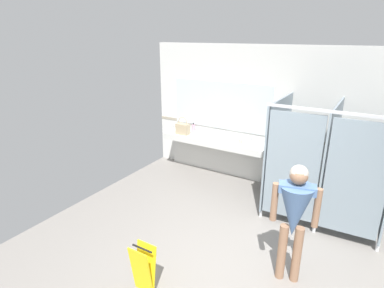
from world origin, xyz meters
name	(u,v)px	position (x,y,z in m)	size (l,w,h in m)	color
ground_plane	(227,288)	(0.00, 0.00, -0.05)	(6.50, 6.79, 0.10)	gray
wall_back	(300,121)	(0.00, 3.15, 1.40)	(6.50, 0.12, 2.79)	silver
wall_back_tile_band	(297,139)	(0.00, 3.09, 1.05)	(6.50, 0.01, 0.06)	#9E937F
vanity_counter	(216,147)	(-1.66, 2.90, 0.63)	(2.36, 0.53, 0.98)	silver
mirror_panel	(221,105)	(-1.66, 3.08, 1.52)	(2.26, 0.02, 1.01)	silver
bathroom_stalls	(328,162)	(0.70, 2.19, 1.04)	(1.82, 1.42, 1.99)	gray
person_standing	(295,211)	(0.60, 0.51, 0.99)	(0.54, 0.49, 1.58)	#8C664C
handbag	(183,128)	(-2.38, 2.68, 1.00)	(0.30, 0.15, 0.39)	tan
soap_dispenser	(193,128)	(-2.28, 2.97, 0.95)	(0.07, 0.07, 0.20)	#D899B2
paper_cup	(241,142)	(-1.01, 2.71, 0.92)	(0.07, 0.07, 0.11)	beige
wet_floor_sign	(143,269)	(-0.83, -0.61, 0.33)	(0.28, 0.19, 0.64)	yellow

